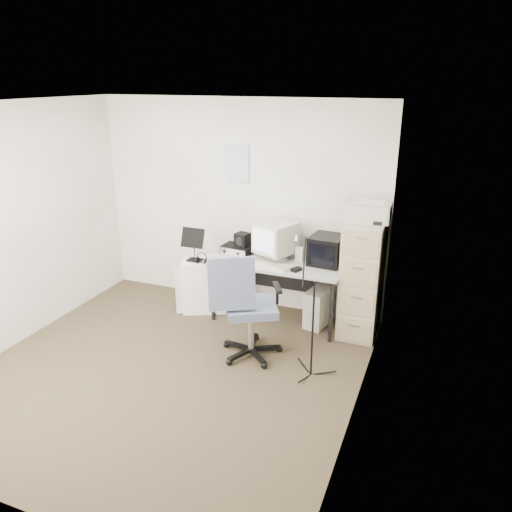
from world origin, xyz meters
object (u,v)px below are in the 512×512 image
(filing_cabinet, at_px, (362,278))
(side_cart, at_px, (204,284))
(desk, at_px, (278,290))
(office_chair, at_px, (251,306))

(filing_cabinet, height_order, side_cart, filing_cabinet)
(filing_cabinet, height_order, desk, filing_cabinet)
(filing_cabinet, distance_m, desk, 0.99)
(office_chair, height_order, side_cart, office_chair)
(filing_cabinet, relative_size, desk, 0.87)
(filing_cabinet, bearing_deg, desk, -178.19)
(filing_cabinet, bearing_deg, office_chair, -136.60)
(filing_cabinet, bearing_deg, side_cart, -177.55)
(office_chair, xyz_separation_m, side_cart, (-0.94, 0.81, -0.24))
(desk, distance_m, side_cart, 0.94)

